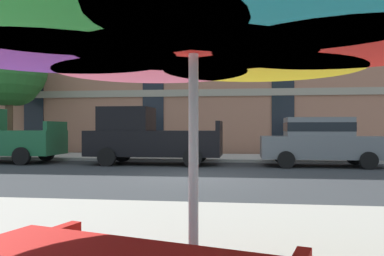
# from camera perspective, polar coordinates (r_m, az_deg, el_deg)

# --- Properties ---
(ground_plane) EXTENTS (120.00, 120.00, 0.00)m
(ground_plane) POSITION_cam_1_polar(r_m,az_deg,el_deg) (11.55, 0.41, -6.96)
(ground_plane) COLOR #2D3033
(sidewalk_far) EXTENTS (56.00, 3.60, 0.12)m
(sidewalk_far) POSITION_cam_1_polar(r_m,az_deg,el_deg) (18.28, 3.05, -4.21)
(sidewalk_far) COLOR #B2ADA3
(sidewalk_far) RESTS_ON ground
(apartment_building) EXTENTS (39.59, 12.08, 12.80)m
(apartment_building) POSITION_cam_1_polar(r_m,az_deg,el_deg) (26.88, 4.43, 10.72)
(apartment_building) COLOR #A87056
(apartment_building) RESTS_ON ground
(pickup_black) EXTENTS (5.10, 2.12, 2.20)m
(pickup_black) POSITION_cam_1_polar(r_m,az_deg,el_deg) (15.52, -6.15, -1.38)
(pickup_black) COLOR black
(pickup_black) RESTS_ON ground
(sedan_gray) EXTENTS (4.40, 1.98, 1.78)m
(sedan_gray) POSITION_cam_1_polar(r_m,az_deg,el_deg) (15.33, 17.79, -1.68)
(sedan_gray) COLOR slate
(sedan_gray) RESTS_ON ground
(street_tree_left) EXTENTS (3.74, 3.74, 6.19)m
(street_tree_left) POSITION_cam_1_polar(r_m,az_deg,el_deg) (21.34, -24.71, 7.39)
(street_tree_left) COLOR brown
(street_tree_left) RESTS_ON ground
(patio_umbrella) EXTENTS (3.28, 3.05, 2.44)m
(patio_umbrella) POSITION_cam_1_polar(r_m,az_deg,el_deg) (2.50, 0.21, 16.47)
(patio_umbrella) COLOR silver
(patio_umbrella) RESTS_ON ground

